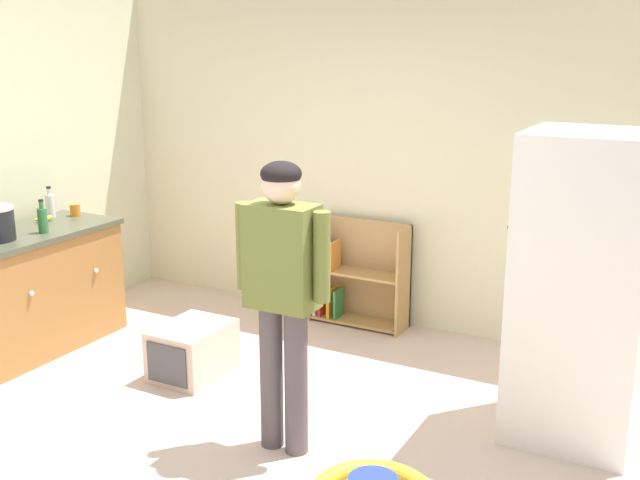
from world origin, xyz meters
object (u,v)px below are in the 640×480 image
Objects in this scene: standing_person at (282,281)px; pet_carrier at (192,351)px; refrigerator at (582,290)px; green_glass_bottle at (43,219)px; kitchen_counter at (2,301)px; bookshelf at (355,278)px; orange_cup at (75,210)px; banana_bunch at (45,219)px; clear_bottle at (50,205)px.

pet_carrier is (-1.06, 0.54, -0.81)m from standing_person.
green_glass_bottle is (-3.65, -0.53, 0.11)m from refrigerator.
bookshelf is at bearing 45.55° from kitchen_counter.
kitchen_counter is 7.66× the size of green_glass_bottle.
green_glass_bottle is (0.14, 0.31, 0.55)m from kitchen_counter.
kitchen_counter is 0.96m from orange_cup.
banana_bunch is at bearing 165.29° from standing_person.
bookshelf is 3.46× the size of clear_bottle.
kitchen_counter reaches higher than pet_carrier.
standing_person is at bearing -75.11° from bookshelf.
green_glass_bottle is at bearing 169.55° from standing_person.
refrigerator reaches higher than banana_bunch.
green_glass_bottle is at bearing -174.09° from pet_carrier.
orange_cup is at bearing 43.91° from clear_bottle.
standing_person is 2.64m from orange_cup.
bookshelf is at bearing 104.89° from standing_person.
refrigerator is 3.69m from green_glass_bottle.
standing_person is (-1.39, -0.95, 0.10)m from refrigerator.
orange_cup is at bearing -150.75° from bookshelf.
green_glass_bottle is at bearing -44.05° from banana_bunch.
refrigerator is at bearing 12.48° from kitchen_counter.
bookshelf is 1.54× the size of pet_carrier.
clear_bottle is (-1.54, 0.26, 0.82)m from pet_carrier.
kitchen_counter is 12.09× the size of banana_bunch.
standing_person is at bearing -145.78° from refrigerator.
kitchen_counter is 2.22× the size of bookshelf.
green_glass_bottle is at bearing -137.32° from bookshelf.
green_glass_bottle reaches higher than kitchen_counter.
refrigerator is 18.74× the size of orange_cup.
pet_carrier is 2.24× the size of green_glass_bottle.
bookshelf is 1.57m from pet_carrier.
refrigerator is 2.09× the size of bookshelf.
standing_person is 17.32× the size of orange_cup.
standing_person reaches higher than pet_carrier.
standing_person reaches higher than bookshelf.
green_glass_bottle is 0.51m from clear_bottle.
green_glass_bottle and clear_bottle have the same top height.
refrigerator is at bearing 2.10° from clear_bottle.
clear_bottle is 2.59× the size of orange_cup.
standing_person is 1.44m from pet_carrier.
clear_bottle is at bearing -136.09° from orange_cup.
refrigerator is 3.86m from orange_cup.
bookshelf is at bearing 29.25° from orange_cup.
refrigerator reaches higher than orange_cup.
bookshelf is at bearing 70.28° from pet_carrier.
pet_carrier is 5.81× the size of orange_cup.
clear_bottle reaches higher than kitchen_counter.
bookshelf is at bearing 34.33° from banana_bunch.
clear_bottle is at bearing -177.90° from refrigerator.
refrigerator is at bearing 0.29° from orange_cup.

